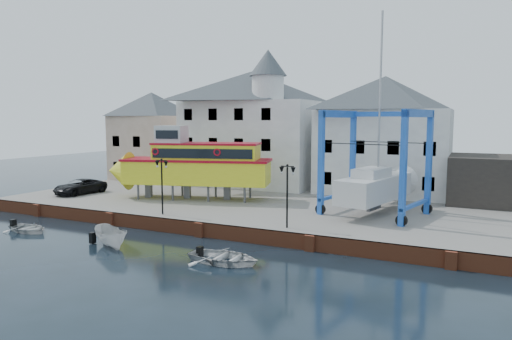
% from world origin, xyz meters
% --- Properties ---
extents(ground, '(140.00, 140.00, 0.00)m').
position_xyz_m(ground, '(0.00, 0.00, 0.00)').
color(ground, black).
rests_on(ground, ground).
extents(hardstanding, '(44.00, 22.00, 1.00)m').
position_xyz_m(hardstanding, '(0.00, 11.00, 0.50)').
color(hardstanding, slate).
rests_on(hardstanding, ground).
extents(quay_wall, '(44.00, 0.47, 1.00)m').
position_xyz_m(quay_wall, '(-0.00, 0.10, 0.50)').
color(quay_wall, brown).
rests_on(quay_wall, ground).
extents(building_pink, '(8.00, 7.00, 10.30)m').
position_xyz_m(building_pink, '(-18.00, 18.00, 6.15)').
color(building_pink, tan).
rests_on(building_pink, hardstanding).
extents(building_white_main, '(14.00, 8.30, 14.00)m').
position_xyz_m(building_white_main, '(-4.87, 18.39, 7.34)').
color(building_white_main, silver).
rests_on(building_white_main, hardstanding).
extents(building_white_right, '(12.00, 8.00, 11.20)m').
position_xyz_m(building_white_right, '(9.00, 19.00, 6.60)').
color(building_white_right, silver).
rests_on(building_white_right, hardstanding).
extents(shed_dark, '(8.00, 7.00, 4.00)m').
position_xyz_m(shed_dark, '(19.00, 17.00, 3.00)').
color(shed_dark, black).
rests_on(shed_dark, hardstanding).
extents(lamp_post_left, '(1.12, 0.32, 4.20)m').
position_xyz_m(lamp_post_left, '(-4.00, 1.20, 4.17)').
color(lamp_post_left, black).
rests_on(lamp_post_left, hardstanding).
extents(lamp_post_right, '(1.12, 0.32, 4.20)m').
position_xyz_m(lamp_post_right, '(6.00, 1.20, 4.17)').
color(lamp_post_right, black).
rests_on(lamp_post_right, hardstanding).
extents(tour_boat, '(15.42, 7.50, 6.54)m').
position_xyz_m(tour_boat, '(-6.22, 7.88, 4.08)').
color(tour_boat, '#59595E').
rests_on(tour_boat, hardstanding).
extents(travel_lift, '(8.01, 10.20, 14.93)m').
position_xyz_m(travel_lift, '(10.49, 8.93, 3.48)').
color(travel_lift, '#104AA8').
rests_on(travel_lift, hardstanding).
extents(van, '(2.89, 5.28, 1.40)m').
position_xyz_m(van, '(-16.95, 5.56, 1.70)').
color(van, black).
rests_on(van, hardstanding).
extents(motorboat_a, '(4.05, 3.06, 1.48)m').
position_xyz_m(motorboat_a, '(-3.73, -4.50, 0.00)').
color(motorboat_a, silver).
rests_on(motorboat_a, ground).
extents(motorboat_b, '(4.23, 3.03, 0.87)m').
position_xyz_m(motorboat_b, '(4.37, -4.31, 0.00)').
color(motorboat_b, silver).
rests_on(motorboat_b, ground).
extents(motorboat_d, '(3.68, 2.77, 0.72)m').
position_xyz_m(motorboat_d, '(-11.94, -4.08, 0.00)').
color(motorboat_d, silver).
rests_on(motorboat_d, ground).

